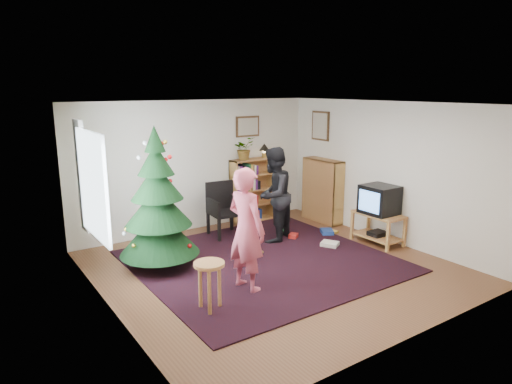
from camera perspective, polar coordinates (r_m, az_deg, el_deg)
floor at (r=7.18m, az=2.21°, el=-9.40°), size 5.00×5.00×0.00m
ceiling at (r=6.64m, az=2.41°, el=10.95°), size 5.00×5.00×0.00m
wall_back at (r=8.90m, az=-7.34°, el=3.29°), size 5.00×0.02×2.50m
wall_front at (r=5.09m, az=19.36°, el=-4.75°), size 5.00×0.02×2.50m
wall_left at (r=5.72m, az=-18.27°, el=-2.74°), size 0.02×5.00×2.50m
wall_right at (r=8.51m, az=15.98°, el=2.44°), size 0.02×5.00×2.50m
rug at (r=7.40m, az=0.82°, el=-8.60°), size 3.80×3.60×0.02m
window_pane at (r=6.24m, az=-19.73°, el=0.79°), size 0.04×1.20×1.40m
curtain at (r=6.91m, az=-20.91°, el=1.84°), size 0.06×0.35×1.60m
picture_back at (r=9.36m, az=-1.05°, el=8.20°), size 0.55×0.03×0.42m
picture_right at (r=9.60m, az=8.06°, el=8.19°), size 0.03×0.50×0.60m
christmas_tree at (r=7.05m, az=-12.14°, el=-2.27°), size 1.21×1.21×2.20m
bookshelf_back at (r=9.46m, az=-0.46°, el=0.36°), size 0.95×0.30×1.30m
bookshelf_right at (r=9.50m, az=8.32°, el=0.28°), size 0.30×0.95×1.30m
tv_stand at (r=8.44m, az=14.99°, el=-4.06°), size 0.49×0.89×0.55m
crt_tv at (r=8.31m, az=15.17°, el=-0.91°), size 0.53×0.58×0.50m
armchair at (r=8.55m, az=-4.22°, el=-1.86°), size 0.60×0.60×1.01m
stool at (r=5.74m, az=-5.85°, el=-10.09°), size 0.38×0.38×0.64m
person_standing at (r=6.18m, az=-1.20°, el=-4.72°), size 0.52×0.69×1.71m
person_by_chair at (r=8.14m, az=2.20°, el=-0.37°), size 1.04×0.97×1.71m
potted_plant at (r=9.20m, az=-1.51°, el=5.47°), size 0.48×0.44×0.46m
table_lamp at (r=9.48m, az=1.05°, el=5.51°), size 0.22×0.22×0.29m
floor_clutter at (r=8.33m, az=5.10°, el=-5.93°), size 2.21×1.27×0.08m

